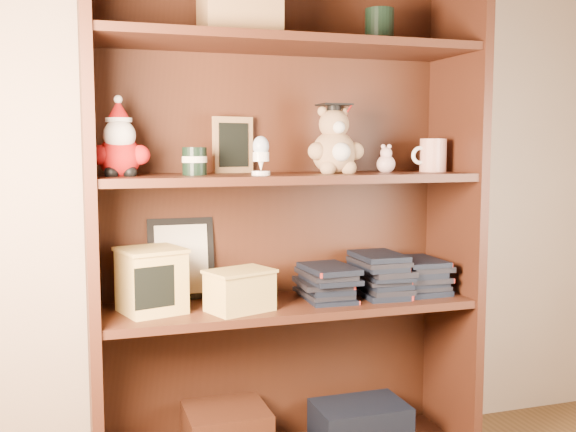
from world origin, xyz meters
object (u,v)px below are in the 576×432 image
bookcase (282,227)px  treats_box (151,280)px  grad_teddy_bear (335,146)px  teacher_mug (432,155)px

bookcase → treats_box: 0.44m
grad_teddy_bear → treats_box: grad_teddy_bear is taller
teacher_mug → treats_box: 0.98m
bookcase → grad_teddy_bear: bookcase is taller
grad_teddy_bear → teacher_mug: grad_teddy_bear is taller
bookcase → grad_teddy_bear: size_ratio=7.22×
grad_teddy_bear → treats_box: 0.69m
bookcase → treats_box: size_ratio=7.44×
teacher_mug → treats_box: bearing=-179.9°
teacher_mug → treats_box: size_ratio=0.57×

